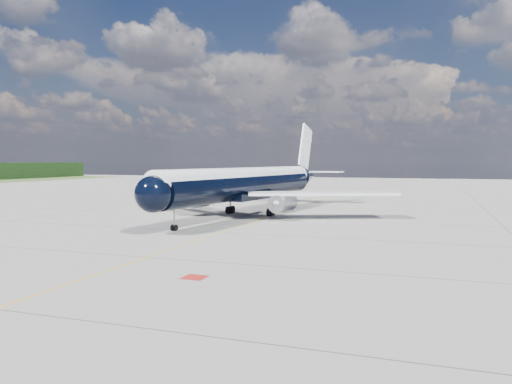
{
  "coord_description": "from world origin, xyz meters",
  "views": [
    {
      "loc": [
        21.7,
        -39.9,
        7.86
      ],
      "look_at": [
        1.42,
        17.77,
        4.0
      ],
      "focal_mm": 35.0,
      "sensor_mm": 36.0,
      "label": 1
    }
  ],
  "objects": [
    {
      "name": "main_airliner",
      "position": [
        -3.01,
        27.66,
        4.56
      ],
      "size": [
        41.52,
        50.87,
        14.7
      ],
      "rotation": [
        0.0,
        0.0,
        -0.12
      ],
      "color": "black",
      "rests_on": "ground"
    },
    {
      "name": "red_marking",
      "position": [
        6.8,
        -10.0,
        0.0
      ],
      "size": [
        1.6,
        1.6,
        0.01
      ],
      "primitive_type": "cube",
      "color": "maroon",
      "rests_on": "ground"
    },
    {
      "name": "taxiway_centerline",
      "position": [
        0.0,
        25.0,
        0.0
      ],
      "size": [
        0.16,
        160.0,
        0.01
      ],
      "primitive_type": "cube",
      "color": "#DFA40B",
      "rests_on": "ground"
    },
    {
      "name": "ground",
      "position": [
        0.0,
        30.0,
        0.0
      ],
      "size": [
        320.0,
        320.0,
        0.0
      ],
      "primitive_type": "plane",
      "color": "gray",
      "rests_on": "ground"
    }
  ]
}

